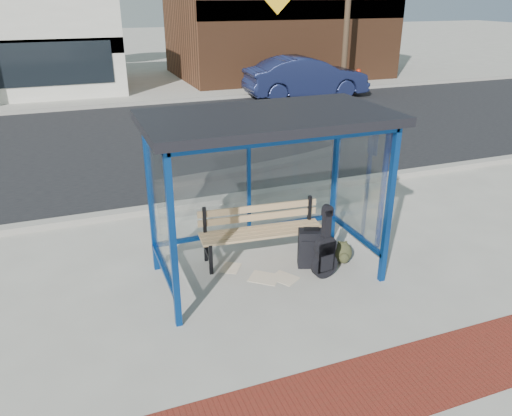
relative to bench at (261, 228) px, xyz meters
name	(u,v)px	position (x,y,z in m)	size (l,w,h in m)	color
ground	(267,274)	(-0.11, -0.51, -0.51)	(120.00, 120.00, 0.00)	#B2ADA0
brick_paver_strip	(360,394)	(-0.11, -3.11, -0.51)	(60.00, 1.00, 0.01)	maroon
curb_near	(212,201)	(-0.11, 2.39, -0.45)	(60.00, 0.25, 0.12)	gray
street_asphalt	(162,139)	(-0.11, 7.49, -0.51)	(60.00, 10.00, 0.00)	black
curb_far	(136,104)	(-0.11, 12.59, -0.45)	(60.00, 0.25, 0.12)	gray
far_sidewalk	(129,96)	(-0.11, 14.49, -0.51)	(60.00, 4.00, 0.01)	#B2ADA0
bus_shelter	(266,138)	(-0.11, -0.44, 1.56)	(3.30, 1.80, 2.42)	navy
storefront_brown	(277,8)	(7.89, 17.99, 2.69)	(10.00, 7.08, 6.40)	#59331E
bench	(261,228)	(0.00, 0.00, 0.00)	(1.95, 0.63, 0.90)	black
guitar_bag	(325,253)	(0.65, -0.88, -0.12)	(0.41, 0.16, 1.09)	black
suitcase	(311,248)	(0.61, -0.52, -0.21)	(0.44, 0.36, 0.65)	black
backpack	(343,253)	(1.13, -0.60, -0.35)	(0.33, 0.32, 0.34)	#2F301A
sign_post	(385,176)	(1.94, -0.34, 0.73)	(0.11, 0.27, 2.20)	navy
newspaper_a	(231,268)	(-0.55, -0.14, -0.51)	(0.33, 0.26, 0.01)	white
newspaper_b	(264,278)	(-0.18, -0.60, -0.51)	(0.42, 0.33, 0.01)	white
newspaper_c	(284,278)	(0.09, -0.71, -0.51)	(0.38, 0.30, 0.01)	white
parked_car	(306,77)	(6.51, 11.71, 0.29)	(1.70, 4.87, 1.60)	#192147
fire_hydrant	(358,76)	(10.04, 13.50, -0.11)	(0.33, 0.22, 0.74)	#A41F0B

